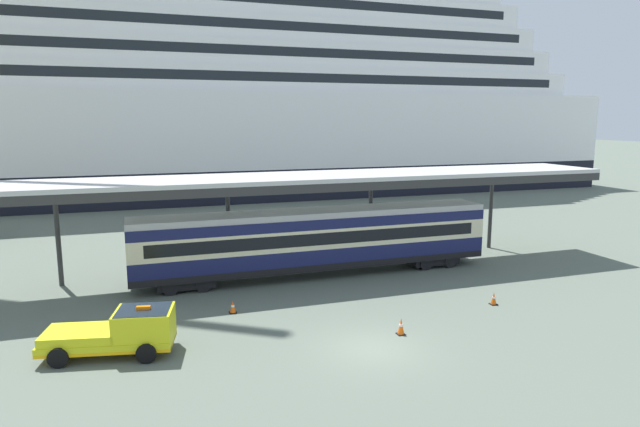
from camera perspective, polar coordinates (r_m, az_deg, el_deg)
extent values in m
plane|color=#596458|center=(24.05, 5.40, -13.75)|extent=(400.00, 400.00, 0.00)
cube|color=black|center=(75.23, -21.05, 3.25)|extent=(130.21, 26.91, 3.81)
cube|color=white|center=(74.85, -21.35, 8.08)|extent=(130.21, 26.91, 8.90)
cube|color=white|center=(74.98, -21.64, 12.59)|extent=(119.80, 24.75, 2.90)
cube|color=black|center=(62.70, -22.11, 13.38)|extent=(114.59, 0.12, 1.05)
cube|color=white|center=(75.22, -21.78, 14.79)|extent=(115.01, 23.76, 2.90)
cube|color=black|center=(63.48, -22.26, 15.96)|extent=(110.01, 0.12, 1.05)
cube|color=white|center=(75.56, -21.92, 16.98)|extent=(110.21, 22.77, 2.90)
cube|color=black|center=(64.38, -22.41, 18.47)|extent=(105.42, 0.12, 1.05)
cube|color=white|center=(76.01, -22.07, 19.15)|extent=(105.42, 21.78, 2.90)
cube|color=#BBBBBB|center=(33.69, -0.68, 3.82)|extent=(39.22, 5.47, 0.25)
cube|color=#2E2E2E|center=(31.26, 0.85, 2.67)|extent=(39.22, 0.20, 0.50)
cylinder|color=#2E2E2E|center=(35.01, -25.49, -2.06)|extent=(0.28, 0.28, 5.97)
cylinder|color=#2E2E2E|center=(35.22, -9.47, -1.17)|extent=(0.28, 0.28, 5.97)
cylinder|color=#2E2E2E|center=(38.05, 5.24, -0.27)|extent=(0.28, 0.28, 5.97)
cylinder|color=#2E2E2E|center=(42.97, 17.25, 0.49)|extent=(0.28, 0.28, 5.97)
cube|color=black|center=(34.17, -0.39, -5.05)|extent=(22.07, 2.80, 0.40)
cube|color=#141947|center=(34.01, -0.39, -3.99)|extent=(22.07, 2.80, 0.90)
cube|color=beige|center=(33.77, -0.40, -2.26)|extent=(22.07, 2.80, 1.20)
cube|color=black|center=(32.50, 0.38, -2.65)|extent=(20.30, 0.08, 0.72)
cube|color=#141947|center=(33.60, -0.40, -0.76)|extent=(22.07, 2.80, 0.60)
cube|color=#B0B0B0|center=(33.51, -0.40, 0.05)|extent=(22.07, 2.69, 0.36)
cube|color=black|center=(32.71, -13.79, -6.74)|extent=(3.20, 2.35, 0.50)
cylinder|color=black|center=(31.53, -15.23, -7.48)|extent=(0.84, 0.12, 0.84)
cylinder|color=black|center=(31.68, -11.95, -7.27)|extent=(0.84, 0.12, 0.84)
cube|color=black|center=(37.49, 11.23, -4.53)|extent=(3.20, 2.35, 0.50)
cylinder|color=black|center=(36.07, 10.93, -5.14)|extent=(0.84, 0.12, 0.84)
cylinder|color=black|center=(36.98, 13.35, -4.85)|extent=(0.84, 0.12, 0.84)
cube|color=yellow|center=(24.76, -21.02, -12.23)|extent=(5.50, 3.02, 0.36)
cube|color=#F2B20C|center=(24.80, -21.00, -12.51)|extent=(5.50, 3.04, 0.12)
cube|color=yellow|center=(24.19, -17.72, -10.71)|extent=(2.63, 2.35, 1.10)
cube|color=#19232D|center=(24.07, -17.76, -9.93)|extent=(2.41, 2.23, 0.44)
cube|color=orange|center=(23.98, -17.80, -9.30)|extent=(0.59, 0.31, 0.16)
cube|color=yellow|center=(24.90, -23.44, -11.38)|extent=(3.24, 2.47, 0.36)
cylinder|color=black|center=(25.39, -16.73, -11.86)|extent=(0.83, 0.41, 0.80)
cylinder|color=black|center=(23.57, -17.53, -13.63)|extent=(0.83, 0.41, 0.80)
cylinder|color=black|center=(26.16, -24.09, -11.67)|extent=(0.83, 0.41, 0.80)
cylinder|color=black|center=(24.39, -25.46, -13.34)|extent=(0.83, 0.41, 0.80)
cube|color=black|center=(30.56, 17.51, -8.94)|extent=(0.36, 0.36, 0.04)
cone|color=#EA590F|center=(30.46, 17.54, -8.35)|extent=(0.30, 0.30, 0.62)
cylinder|color=white|center=(30.45, 17.54, -8.29)|extent=(0.17, 0.17, 0.09)
cube|color=black|center=(28.33, -9.00, -10.09)|extent=(0.36, 0.36, 0.04)
cone|color=#EA590F|center=(28.23, -9.01, -9.49)|extent=(0.30, 0.30, 0.58)
cylinder|color=white|center=(28.22, -9.02, -9.44)|extent=(0.17, 0.17, 0.08)
cube|color=black|center=(25.64, 8.36, -12.24)|extent=(0.36, 0.36, 0.04)
cone|color=#EA590F|center=(25.50, 8.39, -11.43)|extent=(0.30, 0.30, 0.73)
cylinder|color=white|center=(25.49, 8.39, -11.35)|extent=(0.17, 0.17, 0.10)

